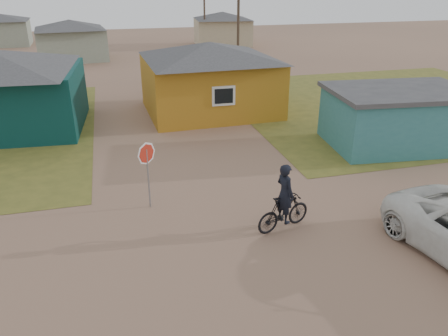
# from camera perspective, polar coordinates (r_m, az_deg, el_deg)

# --- Properties ---
(ground) EXTENTS (120.00, 120.00, 0.00)m
(ground) POSITION_cam_1_polar(r_m,az_deg,el_deg) (12.51, 1.69, -11.05)
(ground) COLOR #916A53
(grass_ne) EXTENTS (20.00, 18.00, 0.00)m
(grass_ne) POSITION_cam_1_polar(r_m,az_deg,el_deg) (29.33, 21.37, 8.01)
(grass_ne) COLOR olive
(grass_ne) RESTS_ON ground
(house_yellow) EXTENTS (7.72, 6.76, 3.90)m
(house_yellow) POSITION_cam_1_polar(r_m,az_deg,el_deg) (24.99, -1.85, 11.84)
(house_yellow) COLOR #AD721A
(house_yellow) RESTS_ON ground
(shed_turquoise) EXTENTS (6.71, 4.93, 2.60)m
(shed_turquoise) POSITION_cam_1_polar(r_m,az_deg,el_deg) (21.36, 21.81, 6.18)
(shed_turquoise) COLOR teal
(shed_turquoise) RESTS_ON ground
(house_pale_west) EXTENTS (7.04, 6.15, 3.60)m
(house_pale_west) POSITION_cam_1_polar(r_m,az_deg,el_deg) (44.26, -19.33, 15.58)
(house_pale_west) COLOR gray
(house_pale_west) RESTS_ON ground
(house_beige_east) EXTENTS (6.95, 6.05, 3.60)m
(house_beige_east) POSITION_cam_1_polar(r_m,az_deg,el_deg) (51.77, -0.20, 17.83)
(house_beige_east) COLOR tan
(house_beige_east) RESTS_ON ground
(house_pale_north) EXTENTS (6.28, 5.81, 3.40)m
(house_pale_north) POSITION_cam_1_polar(r_m,az_deg,el_deg) (57.17, -26.93, 15.86)
(house_pale_north) COLOR gray
(house_pale_north) RESTS_ON ground
(utility_pole_near) EXTENTS (1.40, 0.20, 8.00)m
(utility_pole_near) POSITION_cam_1_polar(r_m,az_deg,el_deg) (33.36, 1.88, 18.52)
(utility_pole_near) COLOR #46362A
(utility_pole_near) RESTS_ON ground
(utility_pole_far) EXTENTS (1.40, 0.20, 8.00)m
(utility_pole_far) POSITION_cam_1_polar(r_m,az_deg,el_deg) (49.07, -2.58, 20.16)
(utility_pole_far) COLOR #46362A
(utility_pole_far) RESTS_ON ground
(stop_sign) EXTENTS (0.74, 0.26, 2.32)m
(stop_sign) POSITION_cam_1_polar(r_m,az_deg,el_deg) (14.29, -10.03, 1.06)
(stop_sign) COLOR gray
(stop_sign) RESTS_ON ground
(cyclist) EXTENTS (1.97, 1.06, 2.15)m
(cyclist) POSITION_cam_1_polar(r_m,az_deg,el_deg) (13.34, 7.85, -4.94)
(cyclist) COLOR black
(cyclist) RESTS_ON ground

